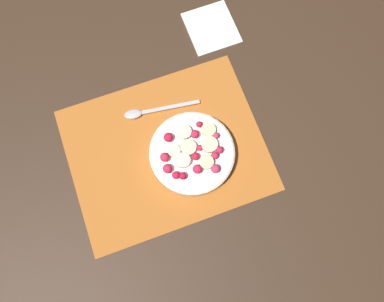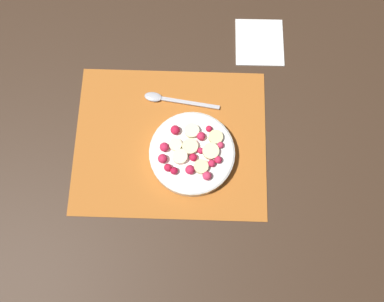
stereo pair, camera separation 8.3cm
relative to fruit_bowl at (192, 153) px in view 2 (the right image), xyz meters
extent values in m
plane|color=#382619|center=(-0.05, 0.03, -0.03)|extent=(3.00, 3.00, 0.00)
cube|color=#B26023|center=(-0.05, 0.03, -0.02)|extent=(0.45, 0.36, 0.01)
cylinder|color=silver|center=(0.00, 0.00, -0.01)|extent=(0.19, 0.19, 0.03)
torus|color=silver|center=(0.00, 0.00, 0.00)|extent=(0.19, 0.19, 0.01)
cylinder|color=white|center=(0.00, 0.00, 0.01)|extent=(0.17, 0.17, 0.00)
cylinder|color=beige|center=(0.04, 0.00, 0.02)|extent=(0.04, 0.04, 0.01)
cylinder|color=beige|center=(0.00, 0.01, 0.02)|extent=(0.05, 0.05, 0.01)
cylinder|color=beige|center=(0.02, -0.04, 0.02)|extent=(0.03, 0.03, 0.01)
cylinder|color=#F4EAB7|center=(0.00, 0.05, 0.02)|extent=(0.04, 0.04, 0.01)
cylinder|color=#F4EAB7|center=(-0.03, -0.01, 0.02)|extent=(0.05, 0.05, 0.01)
cylinder|color=beige|center=(0.05, 0.04, 0.02)|extent=(0.05, 0.05, 0.01)
cylinder|color=#F4EAB7|center=(-0.04, 0.01, 0.02)|extent=(0.03, 0.03, 0.01)
sphere|color=#D12347|center=(-0.06, 0.01, 0.02)|extent=(0.02, 0.02, 0.02)
sphere|color=#D12347|center=(0.02, 0.00, 0.02)|extent=(0.01, 0.01, 0.01)
sphere|color=#D12347|center=(0.00, -0.04, 0.02)|extent=(0.02, 0.02, 0.02)
sphere|color=red|center=(0.00, -0.01, 0.02)|extent=(0.02, 0.02, 0.02)
sphere|color=#D12347|center=(0.06, -0.02, 0.02)|extent=(0.02, 0.02, 0.02)
sphere|color=red|center=(0.04, 0.05, 0.02)|extent=(0.01, 0.01, 0.01)
sphere|color=red|center=(-0.06, -0.04, 0.02)|extent=(0.02, 0.02, 0.02)
sphere|color=#D12347|center=(-0.06, -0.02, 0.02)|extent=(0.02, 0.02, 0.02)
sphere|color=#D12347|center=(0.02, 0.03, 0.02)|extent=(0.02, 0.02, 0.02)
sphere|color=#B21433|center=(-0.04, -0.05, 0.02)|extent=(0.02, 0.02, 0.02)
sphere|color=#DB3356|center=(0.03, -0.06, 0.02)|extent=(0.02, 0.02, 0.02)
sphere|color=red|center=(-0.04, 0.05, 0.02)|extent=(0.02, 0.02, 0.02)
sphere|color=#DB3356|center=(0.06, 0.02, 0.02)|extent=(0.02, 0.02, 0.02)
sphere|color=#D12347|center=(0.04, -0.03, 0.02)|extent=(0.02, 0.02, 0.02)
cube|color=#B2B2B7|center=(-0.01, 0.13, -0.02)|extent=(0.14, 0.03, 0.00)
ellipsoid|color=#B2B2B7|center=(-0.10, 0.14, -0.02)|extent=(0.05, 0.03, 0.01)
cube|color=white|center=(0.16, 0.30, -0.02)|extent=(0.12, 0.13, 0.01)
camera|label=1|loc=(-0.08, -0.21, 0.82)|focal=35.00mm
camera|label=2|loc=(0.01, -0.22, 0.82)|focal=35.00mm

